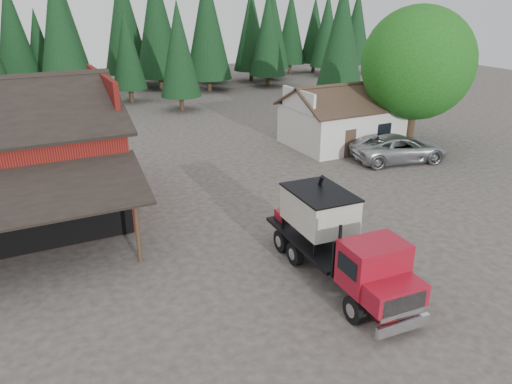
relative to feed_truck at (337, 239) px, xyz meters
name	(u,v)px	position (x,y,z in m)	size (l,w,h in m)	color
ground	(276,254)	(-1.13, 2.86, -1.78)	(120.00, 120.00, 0.00)	#3F3731
farmhouse	(343,123)	(11.87, 15.85, -0.11)	(8.60, 6.42, 4.65)	silver
deciduous_tree	(418,67)	(15.88, 12.83, 4.13)	(8.00, 8.00, 10.20)	#382619
conifer_backdrop	(97,95)	(-1.13, 44.86, -1.78)	(76.00, 16.00, 16.00)	black
near_pine_b	(179,49)	(4.87, 32.86, 4.11)	(3.96, 3.96, 10.40)	#382619
near_pine_c	(342,35)	(20.87, 28.86, 5.11)	(4.84, 4.84, 12.40)	#382619
near_pine_d	(60,33)	(-5.13, 36.86, 5.62)	(5.28, 5.28, 13.40)	#382619
feed_truck	(337,239)	(0.00, 0.00, 0.00)	(2.73, 8.54, 3.80)	black
silver_car	(400,148)	(12.87, 10.58, -0.86)	(3.05, 6.61, 1.84)	#A8AAAF
equip_box	(382,307)	(0.05, -2.82, -1.48)	(0.70, 1.10, 0.60)	maroon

